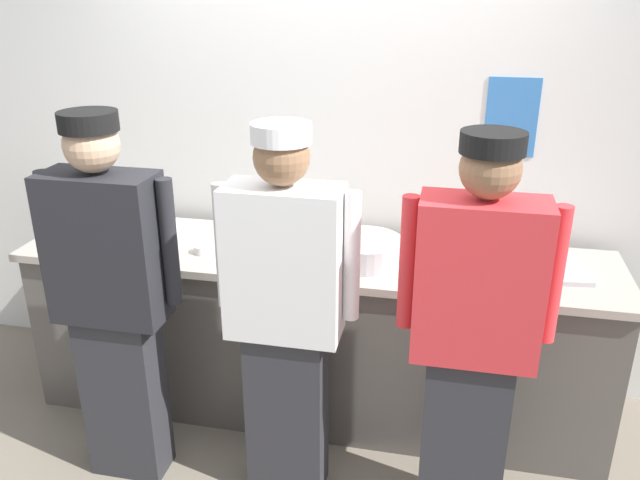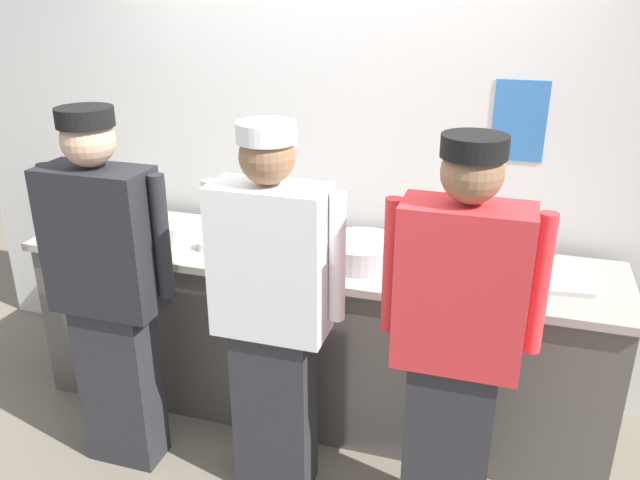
{
  "view_description": "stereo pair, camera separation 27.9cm",
  "coord_description": "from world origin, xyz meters",
  "px_view_note": "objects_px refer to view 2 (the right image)",
  "views": [
    {
      "loc": [
        0.66,
        -2.6,
        2.25
      ],
      "look_at": [
        0.02,
        0.39,
        1.0
      ],
      "focal_mm": 36.21,
      "sensor_mm": 36.0,
      "label": 1
    },
    {
      "loc": [
        0.93,
        -2.53,
        2.25
      ],
      "look_at": [
        0.02,
        0.39,
        1.0
      ],
      "focal_mm": 36.21,
      "sensor_mm": 36.0,
      "label": 2
    }
  ],
  "objects_px": {
    "squeeze_bottle_primary": "(467,269)",
    "plate_stack_rear": "(182,230)",
    "ramekin_red_sauce": "(141,240)",
    "ramekin_green_sauce": "(205,245)",
    "chef_near_left": "(108,287)",
    "ramekin_orange_sauce": "(327,240)",
    "chef_far_right": "(457,339)",
    "mixing_bowl_steel": "(362,252)",
    "sheet_tray": "(538,276)",
    "chef_center": "(272,309)",
    "plate_stack_front": "(267,230)"
  },
  "relations": [
    {
      "from": "chef_far_right",
      "to": "ramekin_orange_sauce",
      "type": "xyz_separation_m",
      "value": [
        -0.76,
        0.78,
        0.02
      ]
    },
    {
      "from": "ramekin_orange_sauce",
      "to": "ramekin_red_sauce",
      "type": "height_order",
      "value": "ramekin_red_sauce"
    },
    {
      "from": "plate_stack_rear",
      "to": "squeeze_bottle_primary",
      "type": "height_order",
      "value": "squeeze_bottle_primary"
    },
    {
      "from": "chef_far_right",
      "to": "squeeze_bottle_primary",
      "type": "bearing_deg",
      "value": 91.58
    },
    {
      "from": "squeeze_bottle_primary",
      "to": "ramekin_orange_sauce",
      "type": "relative_size",
      "value": 1.89
    },
    {
      "from": "plate_stack_front",
      "to": "ramekin_red_sauce",
      "type": "bearing_deg",
      "value": -153.37
    },
    {
      "from": "chef_near_left",
      "to": "ramekin_orange_sauce",
      "type": "bearing_deg",
      "value": 44.73
    },
    {
      "from": "plate_stack_front",
      "to": "ramekin_green_sauce",
      "type": "relative_size",
      "value": 2.25
    },
    {
      "from": "sheet_tray",
      "to": "ramekin_red_sauce",
      "type": "relative_size",
      "value": 4.11
    },
    {
      "from": "chef_near_left",
      "to": "sheet_tray",
      "type": "relative_size",
      "value": 3.89
    },
    {
      "from": "mixing_bowl_steel",
      "to": "squeeze_bottle_primary",
      "type": "relative_size",
      "value": 1.87
    },
    {
      "from": "plate_stack_rear",
      "to": "ramekin_green_sauce",
      "type": "height_order",
      "value": "plate_stack_rear"
    },
    {
      "from": "squeeze_bottle_primary",
      "to": "ramekin_green_sauce",
      "type": "relative_size",
      "value": 2.13
    },
    {
      "from": "mixing_bowl_steel",
      "to": "ramekin_green_sauce",
      "type": "relative_size",
      "value": 3.98
    },
    {
      "from": "plate_stack_front",
      "to": "mixing_bowl_steel",
      "type": "height_order",
      "value": "mixing_bowl_steel"
    },
    {
      "from": "plate_stack_rear",
      "to": "squeeze_bottle_primary",
      "type": "relative_size",
      "value": 1.16
    },
    {
      "from": "chef_center",
      "to": "mixing_bowl_steel",
      "type": "xyz_separation_m",
      "value": [
        0.25,
        0.58,
        0.06
      ]
    },
    {
      "from": "mixing_bowl_steel",
      "to": "squeeze_bottle_primary",
      "type": "bearing_deg",
      "value": -14.6
    },
    {
      "from": "chef_near_left",
      "to": "sheet_tray",
      "type": "bearing_deg",
      "value": 20.26
    },
    {
      "from": "squeeze_bottle_primary",
      "to": "plate_stack_rear",
      "type": "bearing_deg",
      "value": 173.46
    },
    {
      "from": "sheet_tray",
      "to": "ramekin_red_sauce",
      "type": "xyz_separation_m",
      "value": [
        -2.01,
        -0.18,
        0.01
      ]
    },
    {
      "from": "squeeze_bottle_primary",
      "to": "ramekin_red_sauce",
      "type": "height_order",
      "value": "squeeze_bottle_primary"
    },
    {
      "from": "mixing_bowl_steel",
      "to": "ramekin_green_sauce",
      "type": "height_order",
      "value": "mixing_bowl_steel"
    },
    {
      "from": "plate_stack_rear",
      "to": "ramekin_orange_sauce",
      "type": "height_order",
      "value": "plate_stack_rear"
    },
    {
      "from": "plate_stack_rear",
      "to": "ramekin_red_sauce",
      "type": "height_order",
      "value": "plate_stack_rear"
    },
    {
      "from": "chef_center",
      "to": "chef_far_right",
      "type": "bearing_deg",
      "value": -1.87
    },
    {
      "from": "chef_near_left",
      "to": "mixing_bowl_steel",
      "type": "relative_size",
      "value": 4.62
    },
    {
      "from": "sheet_tray",
      "to": "ramekin_green_sauce",
      "type": "height_order",
      "value": "ramekin_green_sauce"
    },
    {
      "from": "chef_near_left",
      "to": "plate_stack_rear",
      "type": "relative_size",
      "value": 7.42
    },
    {
      "from": "chef_center",
      "to": "mixing_bowl_steel",
      "type": "distance_m",
      "value": 0.63
    },
    {
      "from": "plate_stack_front",
      "to": "ramekin_orange_sauce",
      "type": "distance_m",
      "value": 0.35
    },
    {
      "from": "ramekin_green_sauce",
      "to": "chef_near_left",
      "type": "bearing_deg",
      "value": -111.16
    },
    {
      "from": "plate_stack_rear",
      "to": "plate_stack_front",
      "type": "bearing_deg",
      "value": 18.35
    },
    {
      "from": "chef_near_left",
      "to": "chef_far_right",
      "type": "height_order",
      "value": "chef_near_left"
    },
    {
      "from": "ramekin_red_sauce",
      "to": "plate_stack_front",
      "type": "bearing_deg",
      "value": 26.63
    },
    {
      "from": "ramekin_orange_sauce",
      "to": "squeeze_bottle_primary",
      "type": "bearing_deg",
      "value": -22.49
    },
    {
      "from": "ramekin_red_sauce",
      "to": "ramekin_green_sauce",
      "type": "relative_size",
      "value": 1.15
    },
    {
      "from": "plate_stack_front",
      "to": "ramekin_green_sauce",
      "type": "bearing_deg",
      "value": -133.33
    },
    {
      "from": "chef_near_left",
      "to": "ramekin_green_sauce",
      "type": "relative_size",
      "value": 18.4
    },
    {
      "from": "ramekin_red_sauce",
      "to": "ramekin_orange_sauce",
      "type": "bearing_deg",
      "value": 17.0
    },
    {
      "from": "chef_near_left",
      "to": "plate_stack_rear",
      "type": "distance_m",
      "value": 0.66
    },
    {
      "from": "chef_far_right",
      "to": "squeeze_bottle_primary",
      "type": "height_order",
      "value": "chef_far_right"
    },
    {
      "from": "plate_stack_rear",
      "to": "sheet_tray",
      "type": "distance_m",
      "value": 1.85
    },
    {
      "from": "mixing_bowl_steel",
      "to": "sheet_tray",
      "type": "relative_size",
      "value": 0.84
    },
    {
      "from": "plate_stack_front",
      "to": "plate_stack_rear",
      "type": "xyz_separation_m",
      "value": [
        -0.44,
        -0.14,
        0.01
      ]
    },
    {
      "from": "plate_stack_rear",
      "to": "ramekin_green_sauce",
      "type": "bearing_deg",
      "value": -30.06
    },
    {
      "from": "mixing_bowl_steel",
      "to": "sheet_tray",
      "type": "xyz_separation_m",
      "value": [
        0.83,
        0.07,
        -0.05
      ]
    },
    {
      "from": "chef_near_left",
      "to": "ramekin_green_sauce",
      "type": "height_order",
      "value": "chef_near_left"
    },
    {
      "from": "squeeze_bottle_primary",
      "to": "ramekin_red_sauce",
      "type": "xyz_separation_m",
      "value": [
        -1.7,
        0.02,
        -0.07
      ]
    },
    {
      "from": "ramekin_red_sauce",
      "to": "plate_stack_rear",
      "type": "bearing_deg",
      "value": 43.88
    }
  ]
}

